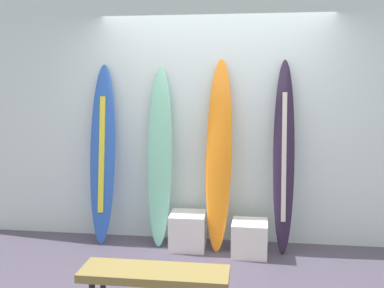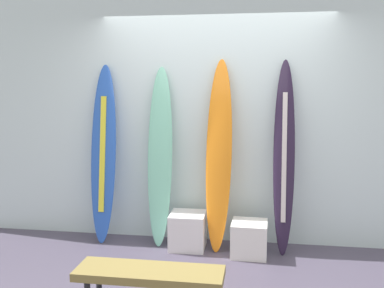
# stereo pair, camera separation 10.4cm
# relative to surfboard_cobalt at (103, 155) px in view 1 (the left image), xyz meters

# --- Properties ---
(wall_back) EXTENTS (7.20, 0.20, 2.80)m
(wall_back) POSITION_rel_surfboard_cobalt_xyz_m (1.23, 0.29, 0.42)
(wall_back) COLOR silver
(wall_back) RESTS_ON ground
(surfboard_cobalt) EXTENTS (0.30, 0.34, 1.98)m
(surfboard_cobalt) POSITION_rel_surfboard_cobalt_xyz_m (0.00, 0.00, 0.00)
(surfboard_cobalt) COLOR blue
(surfboard_cobalt) RESTS_ON ground
(surfboard_seafoam) EXTENTS (0.28, 0.33, 1.95)m
(surfboard_seafoam) POSITION_rel_surfboard_cobalt_xyz_m (0.64, 0.01, -0.00)
(surfboard_seafoam) COLOR #7CCBAE
(surfboard_seafoam) RESTS_ON ground
(surfboard_sunset) EXTENTS (0.29, 0.40, 2.03)m
(surfboard_sunset) POSITION_rel_surfboard_cobalt_xyz_m (1.29, -0.04, 0.02)
(surfboard_sunset) COLOR orange
(surfboard_sunset) RESTS_ON ground
(surfboard_charcoal) EXTENTS (0.23, 0.38, 2.02)m
(surfboard_charcoal) POSITION_rel_surfboard_cobalt_xyz_m (1.97, -0.03, 0.02)
(surfboard_charcoal) COLOR #271A32
(surfboard_charcoal) RESTS_ON ground
(display_block_left) EXTENTS (0.37, 0.37, 0.35)m
(display_block_left) POSITION_rel_surfboard_cobalt_xyz_m (1.63, -0.21, -0.80)
(display_block_left) COLOR silver
(display_block_left) RESTS_ON ground
(display_block_center) EXTENTS (0.38, 0.38, 0.38)m
(display_block_center) POSITION_rel_surfboard_cobalt_xyz_m (0.97, -0.10, -0.79)
(display_block_center) COLOR white
(display_block_center) RESTS_ON ground
(bench) EXTENTS (1.07, 0.33, 0.46)m
(bench) POSITION_rel_surfboard_cobalt_xyz_m (0.96, -1.72, -0.58)
(bench) COLOR olive
(bench) RESTS_ON ground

